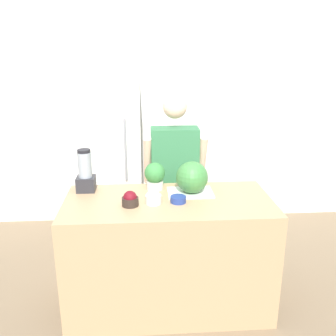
{
  "coord_description": "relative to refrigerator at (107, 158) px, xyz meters",
  "views": [
    {
      "loc": [
        -0.19,
        -2.3,
        2.06
      ],
      "look_at": [
        0.0,
        0.42,
        1.19
      ],
      "focal_mm": 40.0,
      "sensor_mm": 36.0,
      "label": 1
    }
  ],
  "objects": [
    {
      "name": "blender",
      "position": [
        -0.07,
        -1.06,
        0.18
      ],
      "size": [
        0.15,
        0.15,
        0.35
      ],
      "color": "#28282D",
      "rests_on": "counter_island"
    },
    {
      "name": "bowl_cherries",
      "position": [
        0.3,
        -1.4,
        0.08
      ],
      "size": [
        0.13,
        0.13,
        0.12
      ],
      "color": "#2D231E",
      "rests_on": "counter_island"
    },
    {
      "name": "refrigerator",
      "position": [
        0.0,
        0.0,
        0.0
      ],
      "size": [
        0.76,
        0.72,
        1.82
      ],
      "color": "white",
      "rests_on": "ground_plane"
    },
    {
      "name": "counter_island",
      "position": [
        0.59,
        -1.32,
        -0.44
      ],
      "size": [
        1.62,
        0.77,
        0.94
      ],
      "color": "tan",
      "rests_on": "ground_plane"
    },
    {
      "name": "bowl_small_blue",
      "position": [
        0.66,
        -1.37,
        0.05
      ],
      "size": [
        0.12,
        0.12,
        0.05
      ],
      "color": "navy",
      "rests_on": "counter_island"
    },
    {
      "name": "ground_plane",
      "position": [
        0.59,
        -1.7,
        -0.91
      ],
      "size": [
        14.0,
        14.0,
        0.0
      ],
      "primitive_type": "plane",
      "color": "#7F6B51"
    },
    {
      "name": "wall_back",
      "position": [
        0.59,
        0.4,
        0.39
      ],
      "size": [
        8.0,
        0.06,
        2.6
      ],
      "color": "white",
      "rests_on": "ground_plane"
    },
    {
      "name": "watermelon",
      "position": [
        0.79,
        -1.2,
        0.17
      ],
      "size": [
        0.26,
        0.26,
        0.26
      ],
      "color": "#3D7F3D",
      "rests_on": "cutting_board"
    },
    {
      "name": "bowl_cream",
      "position": [
        0.47,
        -1.37,
        0.08
      ],
      "size": [
        0.12,
        0.12,
        0.12
      ],
      "color": "white",
      "rests_on": "counter_island"
    },
    {
      "name": "person",
      "position": [
        0.7,
        -0.68,
        -0.05
      ],
      "size": [
        0.58,
        0.27,
        1.68
      ],
      "color": "#333338",
      "rests_on": "ground_plane"
    },
    {
      "name": "potted_plant",
      "position": [
        0.5,
        -1.07,
        0.15
      ],
      "size": [
        0.17,
        0.17,
        0.23
      ],
      "color": "beige",
      "rests_on": "counter_island"
    },
    {
      "name": "cutting_board",
      "position": [
        0.78,
        -1.19,
        0.04
      ],
      "size": [
        0.36,
        0.25,
        0.01
      ],
      "color": "white",
      "rests_on": "counter_island"
    }
  ]
}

